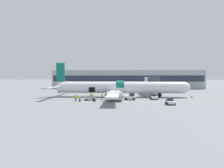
{
  "coord_description": "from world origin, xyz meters",
  "views": [
    {
      "loc": [
        -2.38,
        -45.74,
        5.91
      ],
      "look_at": [
        -5.07,
        1.3,
        3.8
      ],
      "focal_mm": 28.0,
      "sensor_mm": 36.0,
      "label": 1
    }
  ],
  "objects_px": {
    "baggage_tug_lead": "(170,102)",
    "suitcase_on_tarmac_upright": "(80,100)",
    "airplane": "(118,88)",
    "ground_crew_loader_b": "(76,97)",
    "baggage_tug_rear": "(154,97)",
    "baggage_cart_loading": "(91,98)",
    "ground_crew_loader_a": "(80,98)",
    "ground_crew_supervisor": "(102,96)",
    "ground_crew_driver": "(91,95)",
    "baggage_tug_mid": "(131,97)",
    "suitcase_on_tarmac_spare": "(94,100)"
  },
  "relations": [
    {
      "from": "baggage_tug_lead",
      "to": "baggage_tug_mid",
      "type": "height_order",
      "value": "baggage_tug_mid"
    },
    {
      "from": "baggage_cart_loading",
      "to": "ground_crew_supervisor",
      "type": "bearing_deg",
      "value": 24.64
    },
    {
      "from": "ground_crew_driver",
      "to": "ground_crew_supervisor",
      "type": "xyz_separation_m",
      "value": [
        2.96,
        -1.14,
        -0.11
      ]
    },
    {
      "from": "baggage_cart_loading",
      "to": "ground_crew_loader_a",
      "type": "relative_size",
      "value": 2.28
    },
    {
      "from": "airplane",
      "to": "baggage_tug_rear",
      "type": "xyz_separation_m",
      "value": [
        9.28,
        -4.7,
        -1.97
      ]
    },
    {
      "from": "ground_crew_driver",
      "to": "suitcase_on_tarmac_upright",
      "type": "distance_m",
      "value": 4.9
    },
    {
      "from": "baggage_cart_loading",
      "to": "ground_crew_driver",
      "type": "relative_size",
      "value": 2.04
    },
    {
      "from": "ground_crew_loader_a",
      "to": "ground_crew_supervisor",
      "type": "height_order",
      "value": "ground_crew_loader_a"
    },
    {
      "from": "ground_crew_loader_b",
      "to": "ground_crew_driver",
      "type": "relative_size",
      "value": 0.95
    },
    {
      "from": "baggage_tug_rear",
      "to": "baggage_cart_loading",
      "type": "bearing_deg",
      "value": -170.94
    },
    {
      "from": "ground_crew_loader_a",
      "to": "suitcase_on_tarmac_upright",
      "type": "distance_m",
      "value": 1.11
    },
    {
      "from": "ground_crew_loader_b",
      "to": "baggage_tug_lead",
      "type": "bearing_deg",
      "value": -10.54
    },
    {
      "from": "ground_crew_loader_a",
      "to": "ground_crew_driver",
      "type": "distance_m",
      "value": 5.69
    },
    {
      "from": "airplane",
      "to": "ground_crew_loader_a",
      "type": "distance_m",
      "value": 13.58
    },
    {
      "from": "baggage_tug_mid",
      "to": "ground_crew_loader_a",
      "type": "xyz_separation_m",
      "value": [
        -11.89,
        -4.32,
        0.1
      ]
    },
    {
      "from": "ground_crew_loader_a",
      "to": "ground_crew_loader_b",
      "type": "bearing_deg",
      "value": 136.11
    },
    {
      "from": "baggage_tug_lead",
      "to": "suitcase_on_tarmac_upright",
      "type": "distance_m",
      "value": 20.33
    },
    {
      "from": "airplane",
      "to": "baggage_cart_loading",
      "type": "height_order",
      "value": "airplane"
    },
    {
      "from": "ground_crew_loader_a",
      "to": "ground_crew_loader_b",
      "type": "relative_size",
      "value": 0.95
    },
    {
      "from": "ground_crew_supervisor",
      "to": "suitcase_on_tarmac_spare",
      "type": "bearing_deg",
      "value": -109.7
    },
    {
      "from": "airplane",
      "to": "baggage_tug_mid",
      "type": "bearing_deg",
      "value": -61.67
    },
    {
      "from": "baggage_tug_rear",
      "to": "suitcase_on_tarmac_upright",
      "type": "xyz_separation_m",
      "value": [
        -18.17,
        -4.64,
        -0.28
      ]
    },
    {
      "from": "ground_crew_loader_b",
      "to": "ground_crew_driver",
      "type": "bearing_deg",
      "value": 54.82
    },
    {
      "from": "baggage_tug_lead",
      "to": "ground_crew_driver",
      "type": "xyz_separation_m",
      "value": [
        -18.08,
        8.12,
        0.34
      ]
    },
    {
      "from": "suitcase_on_tarmac_upright",
      "to": "ground_crew_loader_a",
      "type": "bearing_deg",
      "value": -76.65
    },
    {
      "from": "airplane",
      "to": "ground_crew_loader_b",
      "type": "bearing_deg",
      "value": -137.57
    },
    {
      "from": "ground_crew_loader_a",
      "to": "ground_crew_supervisor",
      "type": "xyz_separation_m",
      "value": [
        4.66,
        4.29,
        -0.02
      ]
    },
    {
      "from": "ground_crew_supervisor",
      "to": "suitcase_on_tarmac_upright",
      "type": "relative_size",
      "value": 2.04
    },
    {
      "from": "ground_crew_loader_a",
      "to": "suitcase_on_tarmac_spare",
      "type": "bearing_deg",
      "value": 9.1
    },
    {
      "from": "baggage_tug_lead",
      "to": "baggage_tug_rear",
      "type": "xyz_separation_m",
      "value": [
        -1.83,
        8.29,
        0.02
      ]
    },
    {
      "from": "baggage_tug_lead",
      "to": "ground_crew_loader_a",
      "type": "xyz_separation_m",
      "value": [
        -19.77,
        2.69,
        0.25
      ]
    },
    {
      "from": "airplane",
      "to": "ground_crew_loader_a",
      "type": "relative_size",
      "value": 24.88
    },
    {
      "from": "ground_crew_supervisor",
      "to": "baggage_tug_rear",
      "type": "bearing_deg",
      "value": 5.66
    },
    {
      "from": "airplane",
      "to": "baggage_tug_lead",
      "type": "distance_m",
      "value": 17.21
    },
    {
      "from": "baggage_tug_mid",
      "to": "ground_crew_loader_a",
      "type": "height_order",
      "value": "baggage_tug_mid"
    },
    {
      "from": "baggage_cart_loading",
      "to": "suitcase_on_tarmac_upright",
      "type": "distance_m",
      "value": 3.04
    },
    {
      "from": "baggage_tug_rear",
      "to": "ground_crew_supervisor",
      "type": "bearing_deg",
      "value": -174.34
    },
    {
      "from": "baggage_tug_rear",
      "to": "ground_crew_loader_a",
      "type": "bearing_deg",
      "value": -162.65
    },
    {
      "from": "airplane",
      "to": "suitcase_on_tarmac_spare",
      "type": "height_order",
      "value": "airplane"
    },
    {
      "from": "baggage_cart_loading",
      "to": "suitcase_on_tarmac_upright",
      "type": "relative_size",
      "value": 4.74
    },
    {
      "from": "airplane",
      "to": "ground_crew_driver",
      "type": "xyz_separation_m",
      "value": [
        -6.97,
        -4.88,
        -1.65
      ]
    },
    {
      "from": "baggage_tug_rear",
      "to": "ground_crew_supervisor",
      "type": "xyz_separation_m",
      "value": [
        -13.29,
        -1.32,
        0.21
      ]
    },
    {
      "from": "baggage_cart_loading",
      "to": "ground_crew_loader_b",
      "type": "height_order",
      "value": "ground_crew_loader_b"
    },
    {
      "from": "baggage_tug_rear",
      "to": "ground_crew_driver",
      "type": "distance_m",
      "value": 16.25
    },
    {
      "from": "baggage_tug_mid",
      "to": "ground_crew_supervisor",
      "type": "distance_m",
      "value": 7.24
    },
    {
      "from": "baggage_tug_lead",
      "to": "baggage_cart_loading",
      "type": "height_order",
      "value": "baggage_tug_lead"
    },
    {
      "from": "baggage_tug_rear",
      "to": "ground_crew_loader_a",
      "type": "xyz_separation_m",
      "value": [
        -17.94,
        -5.6,
        0.23
      ]
    },
    {
      "from": "baggage_tug_mid",
      "to": "ground_crew_loader_b",
      "type": "relative_size",
      "value": 1.81
    },
    {
      "from": "suitcase_on_tarmac_upright",
      "to": "baggage_cart_loading",
      "type": "bearing_deg",
      "value": 43.57
    },
    {
      "from": "suitcase_on_tarmac_upright",
      "to": "baggage_tug_lead",
      "type": "bearing_deg",
      "value": -10.35
    }
  ]
}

